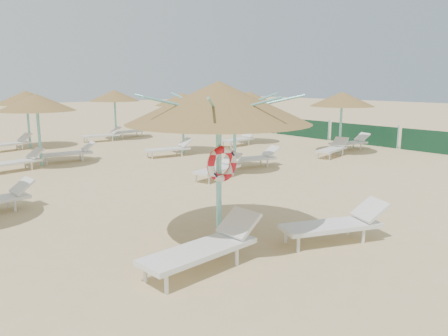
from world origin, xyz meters
TOP-DOWN VIEW (x-y plane):
  - ground at (0.00, 0.00)m, footprint 120.00×120.00m
  - main_palapa at (-0.31, 0.05)m, footprint 3.54×3.54m
  - lounger_main_a at (-1.28, -0.79)m, footprint 2.34×0.85m
  - lounger_main_b at (1.51, -1.46)m, footprint 2.26×1.41m
  - palapa_field at (1.80, 10.29)m, footprint 19.74×13.93m
  - windbreak_fence at (14.00, 9.96)m, footprint 0.08×19.84m

SIDE VIEW (x-z plane):
  - ground at x=0.00m, z-range 0.00..0.00m
  - lounger_main_b at x=1.51m, z-range -0.02..0.77m
  - lounger_main_a at x=-1.28m, z-range -0.02..0.82m
  - windbreak_fence at x=14.00m, z-range -0.05..1.05m
  - palapa_field at x=1.80m, z-range 0.94..3.66m
  - main_palapa at x=-0.31m, z-range 1.17..4.34m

